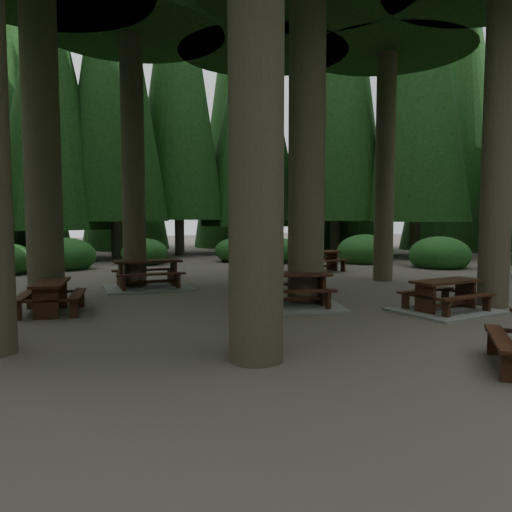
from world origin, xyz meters
TOP-DOWN VIEW (x-y plane):
  - ground at (0.00, 0.00)m, footprint 80.00×80.00m
  - picnic_table_a at (2.52, -2.33)m, footprint 2.13×1.80m
  - picnic_table_b at (-4.38, 2.22)m, footprint 1.73×1.90m
  - picnic_table_c at (-1.31, 4.55)m, footprint 2.72×2.42m
  - picnic_table_d at (5.57, 5.10)m, footprint 1.74×1.42m
  - picnic_table_f at (0.19, -0.00)m, footprint 2.84×2.68m
  - shrub_ring at (0.70, 0.75)m, footprint 23.86×24.64m

SIDE VIEW (x-z plane):
  - ground at x=0.00m, z-range 0.00..0.00m
  - picnic_table_a at x=2.52m, z-range -0.12..0.56m
  - picnic_table_f at x=0.19m, z-range -0.12..0.64m
  - picnic_table_c at x=-1.31m, z-range -0.13..0.67m
  - shrub_ring at x=0.70m, z-range -0.35..1.15m
  - picnic_table_b at x=-4.38m, z-range 0.11..0.78m
  - picnic_table_d at x=5.57m, z-range 0.12..0.86m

